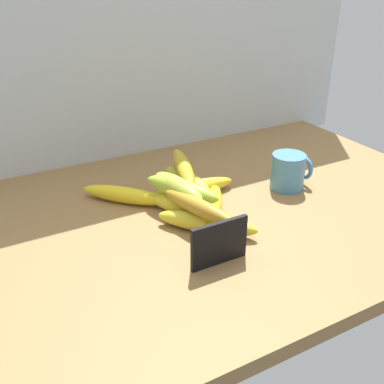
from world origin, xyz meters
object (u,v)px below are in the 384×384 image
(banana_3, at_px, (180,205))
(banana_6, at_px, (182,189))
(banana_1, at_px, (124,195))
(banana_5, at_px, (187,180))
(banana_4, at_px, (211,208))
(banana_0, at_px, (193,188))
(banana_7, at_px, (183,167))
(banana_9, at_px, (198,207))
(banana_8, at_px, (178,188))
(banana_2, at_px, (207,223))
(chalkboard_sign, at_px, (219,244))
(coffee_mug, at_px, (289,171))

(banana_3, relative_size, banana_6, 0.88)
(banana_1, height_order, banana_6, banana_6)
(banana_5, bearing_deg, banana_4, -97.01)
(banana_3, bearing_deg, banana_0, 42.61)
(banana_6, distance_m, banana_7, 0.11)
(banana_9, bearing_deg, banana_8, 91.59)
(banana_7, relative_size, banana_9, 1.11)
(banana_1, height_order, banana_8, banana_8)
(banana_5, relative_size, banana_8, 1.03)
(banana_2, height_order, banana_4, same)
(chalkboard_sign, height_order, banana_2, chalkboard_sign)
(banana_0, bearing_deg, banana_1, 163.15)
(banana_3, bearing_deg, banana_6, -65.67)
(chalkboard_sign, height_order, banana_3, chalkboard_sign)
(banana_1, xyz_separation_m, banana_9, (0.08, -0.18, 0.04))
(banana_7, bearing_deg, coffee_mug, -24.29)
(banana_2, distance_m, banana_3, 0.09)
(banana_8, bearing_deg, banana_4, -39.15)
(banana_4, relative_size, banana_6, 1.15)
(banana_2, relative_size, banana_5, 1.26)
(banana_0, xyz_separation_m, banana_5, (0.00, 0.04, 0.00))
(banana_1, height_order, banana_5, banana_5)
(banana_1, bearing_deg, banana_3, -51.21)
(banana_4, relative_size, banana_8, 1.29)
(banana_3, bearing_deg, banana_2, -81.26)
(coffee_mug, distance_m, banana_3, 0.28)
(banana_8, height_order, banana_9, banana_8)
(chalkboard_sign, xyz_separation_m, coffee_mug, (0.30, 0.18, 0.00))
(banana_4, bearing_deg, banana_9, -144.77)
(banana_4, bearing_deg, banana_3, 140.15)
(banana_0, distance_m, banana_4, 0.10)
(banana_1, xyz_separation_m, banana_7, (0.14, -0.01, 0.04))
(banana_2, bearing_deg, chalkboard_sign, -108.85)
(banana_2, distance_m, banana_7, 0.19)
(banana_2, bearing_deg, banana_1, 116.74)
(banana_0, distance_m, banana_8, 0.10)
(banana_1, xyz_separation_m, banana_8, (0.08, -0.10, 0.04))
(banana_3, xyz_separation_m, banana_4, (0.05, -0.04, -0.00))
(chalkboard_sign, bearing_deg, banana_3, 83.87)
(banana_0, xyz_separation_m, banana_3, (-0.06, -0.06, 0.00))
(banana_0, distance_m, banana_9, 0.16)
(banana_0, bearing_deg, banana_7, 105.63)
(banana_2, bearing_deg, banana_7, 76.76)
(banana_5, bearing_deg, banana_6, -123.02)
(banana_2, relative_size, banana_9, 1.10)
(chalkboard_sign, distance_m, banana_6, 0.19)
(banana_2, xyz_separation_m, banana_7, (0.04, 0.18, 0.04))
(banana_8, relative_size, banana_9, 0.85)
(coffee_mug, relative_size, banana_2, 0.46)
(banana_5, bearing_deg, banana_1, 177.67)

